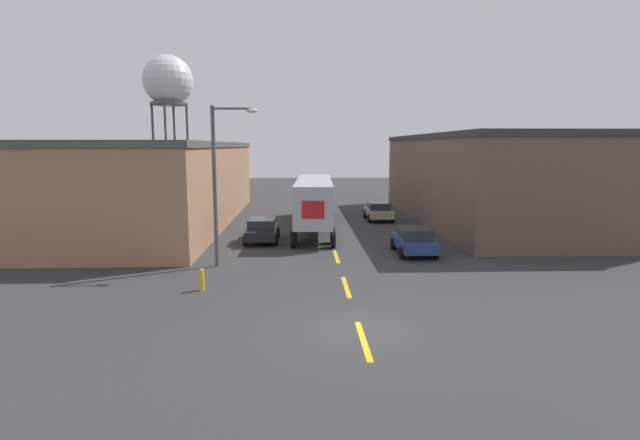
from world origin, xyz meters
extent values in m
plane|color=#333335|center=(0.00, 0.00, 0.00)|extent=(160.00, 160.00, 0.00)
cube|color=gold|center=(0.00, -0.88, 0.00)|extent=(0.20, 3.27, 0.01)
cube|color=gold|center=(0.00, 5.14, 0.00)|extent=(0.20, 3.27, 0.01)
cube|color=gold|center=(0.00, 11.15, 0.00)|extent=(0.20, 3.27, 0.01)
cube|color=#9E7051|center=(-12.91, 23.99, 2.98)|extent=(10.66, 29.91, 5.96)
cube|color=#4C4742|center=(-12.91, 23.99, 6.16)|extent=(10.86, 30.11, 0.40)
cube|color=brown|center=(13.03, 24.18, 3.29)|extent=(10.90, 27.15, 6.57)
cube|color=#333338|center=(13.03, 24.18, 6.77)|extent=(11.10, 27.35, 0.40)
cube|color=navy|center=(-0.73, 27.26, 2.00)|extent=(2.39, 3.12, 2.98)
cube|color=#A8A8B2|center=(-1.02, 19.09, 2.41)|extent=(2.86, 12.79, 2.61)
cube|color=red|center=(-1.26, 12.73, 2.41)|extent=(1.32, 0.08, 1.05)
cylinder|color=black|center=(0.49, 27.60, 0.50)|extent=(0.32, 1.02, 1.01)
cylinder|color=black|center=(-1.91, 27.68, 0.50)|extent=(0.32, 1.02, 1.01)
cylinder|color=black|center=(0.44, 26.38, 0.50)|extent=(0.32, 1.02, 1.01)
cylinder|color=black|center=(-1.95, 26.47, 0.50)|extent=(0.32, 1.02, 1.01)
cylinder|color=black|center=(0.02, 14.90, 0.50)|extent=(0.32, 1.02, 1.01)
cylinder|color=black|center=(-2.37, 14.99, 0.50)|extent=(0.32, 1.02, 1.01)
cylinder|color=black|center=(-0.03, 13.50, 0.50)|extent=(0.32, 1.02, 1.01)
cylinder|color=black|center=(-2.42, 13.59, 0.50)|extent=(0.32, 1.02, 1.01)
cube|color=navy|center=(4.43, 11.71, 0.62)|extent=(1.89, 4.16, 0.58)
cube|color=#23282D|center=(4.43, 11.59, 1.20)|extent=(1.66, 2.16, 0.58)
cylinder|color=black|center=(5.38, 13.00, 0.33)|extent=(0.22, 0.66, 0.66)
cylinder|color=black|center=(3.49, 13.00, 0.33)|extent=(0.22, 0.66, 0.66)
cylinder|color=black|center=(5.38, 10.42, 0.33)|extent=(0.22, 0.66, 0.66)
cylinder|color=black|center=(3.49, 10.42, 0.33)|extent=(0.22, 0.66, 0.66)
cube|color=black|center=(-4.43, 15.67, 0.62)|extent=(1.89, 4.16, 0.58)
cube|color=#23282D|center=(-4.43, 15.54, 1.20)|extent=(1.66, 2.16, 0.58)
cylinder|color=black|center=(-3.49, 16.96, 0.33)|extent=(0.22, 0.66, 0.66)
cylinder|color=black|center=(-5.38, 16.96, 0.33)|extent=(0.22, 0.66, 0.66)
cylinder|color=black|center=(-3.49, 14.38, 0.33)|extent=(0.22, 0.66, 0.66)
cylinder|color=black|center=(-5.38, 14.38, 0.33)|extent=(0.22, 0.66, 0.66)
cube|color=tan|center=(4.43, 24.65, 0.62)|extent=(1.89, 4.16, 0.58)
cube|color=#23282D|center=(4.43, 24.52, 1.20)|extent=(1.66, 2.16, 0.58)
cylinder|color=black|center=(5.38, 25.94, 0.33)|extent=(0.22, 0.66, 0.66)
cylinder|color=black|center=(3.49, 25.94, 0.33)|extent=(0.22, 0.66, 0.66)
cylinder|color=black|center=(5.38, 23.36, 0.33)|extent=(0.22, 0.66, 0.66)
cylinder|color=black|center=(3.49, 23.36, 0.33)|extent=(0.22, 0.66, 0.66)
cylinder|color=#47474C|center=(-15.29, 44.40, 5.57)|extent=(0.28, 0.28, 11.14)
cylinder|color=#47474C|center=(-17.30, 46.41, 5.57)|extent=(0.28, 0.28, 11.14)
cylinder|color=#47474C|center=(-19.32, 44.40, 5.57)|extent=(0.28, 0.28, 11.14)
cylinder|color=#47474C|center=(-17.30, 42.38, 5.57)|extent=(0.28, 0.28, 11.14)
cylinder|color=#4C4C51|center=(-17.30, 44.40, 10.94)|extent=(4.31, 4.31, 0.30)
sphere|color=silver|center=(-17.30, 44.40, 13.58)|extent=(5.76, 5.76, 5.76)
cylinder|color=#4C4C51|center=(-6.23, 9.18, 4.01)|extent=(0.20, 0.20, 8.02)
cylinder|color=#4C4C51|center=(-5.28, 9.18, 7.87)|extent=(1.90, 0.11, 0.11)
ellipsoid|color=silver|center=(-4.33, 9.18, 7.77)|extent=(0.56, 0.32, 0.22)
cylinder|color=gold|center=(-6.15, 4.83, 0.39)|extent=(0.22, 0.22, 0.79)
sphere|color=gold|center=(-6.15, 4.83, 0.85)|extent=(0.20, 0.20, 0.20)
camera|label=1|loc=(-1.94, -15.78, 6.06)|focal=28.00mm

